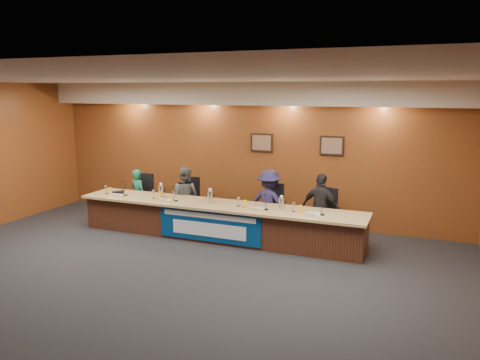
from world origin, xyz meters
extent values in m
plane|color=black|center=(0.00, 0.00, 0.00)|extent=(10.00, 10.00, 0.00)
cube|color=silver|center=(0.00, 0.00, 3.20)|extent=(10.00, 8.00, 0.04)
cube|color=brown|center=(0.00, 4.00, 1.60)|extent=(10.00, 0.04, 3.20)
cube|color=beige|center=(0.00, 3.75, 2.95)|extent=(10.00, 0.50, 0.50)
cube|color=#432113|center=(0.00, 2.40, 0.35)|extent=(6.00, 0.80, 0.70)
cube|color=tan|center=(0.00, 2.35, 0.72)|extent=(6.10, 0.95, 0.05)
cube|color=navy|center=(0.00, 1.99, 0.38)|extent=(2.20, 0.02, 0.65)
cube|color=silver|center=(0.00, 1.97, 0.58)|extent=(2.00, 0.01, 0.10)
cube|color=silver|center=(0.00, 1.97, 0.30)|extent=(1.60, 0.01, 0.28)
cube|color=black|center=(0.40, 3.97, 1.85)|extent=(0.52, 0.04, 0.42)
cube|color=black|center=(2.00, 3.97, 1.85)|extent=(0.52, 0.04, 0.42)
imported|color=#155C43|center=(-2.31, 2.97, 0.61)|extent=(0.52, 0.43, 1.22)
imported|color=#505155|center=(-1.07, 2.97, 0.67)|extent=(0.67, 0.53, 1.35)
imported|color=#1C183A|center=(0.92, 2.97, 0.71)|extent=(0.98, 0.66, 1.41)
imported|color=black|center=(2.02, 2.97, 0.70)|extent=(0.88, 0.53, 1.41)
cube|color=black|center=(-2.31, 3.07, 0.48)|extent=(0.49, 0.49, 0.08)
cube|color=black|center=(-1.07, 3.07, 0.48)|extent=(0.49, 0.49, 0.08)
cube|color=black|center=(0.92, 3.07, 0.48)|extent=(0.51, 0.51, 0.08)
cube|color=black|center=(2.02, 3.07, 0.48)|extent=(0.61, 0.61, 0.08)
cube|color=white|center=(-2.30, 2.11, 0.80)|extent=(0.24, 0.08, 0.10)
cylinder|color=black|center=(-2.16, 2.28, 0.76)|extent=(0.07, 0.07, 0.02)
cylinder|color=yellow|center=(-2.57, 2.28, 0.82)|extent=(0.06, 0.06, 0.15)
cylinder|color=silver|center=(-2.68, 2.27, 0.84)|extent=(0.08, 0.08, 0.18)
cube|color=white|center=(-1.09, 2.08, 0.80)|extent=(0.24, 0.08, 0.10)
cylinder|color=black|center=(-0.87, 2.23, 0.76)|extent=(0.07, 0.07, 0.02)
cylinder|color=yellow|center=(-1.29, 2.31, 0.82)|extent=(0.06, 0.06, 0.15)
cylinder|color=silver|center=(-1.44, 2.27, 0.84)|extent=(0.08, 0.08, 0.18)
cube|color=white|center=(0.93, 2.10, 0.80)|extent=(0.24, 0.08, 0.10)
cylinder|color=black|center=(1.11, 2.25, 0.76)|extent=(0.07, 0.07, 0.02)
cylinder|color=yellow|center=(0.66, 2.27, 0.82)|extent=(0.06, 0.06, 0.15)
cylinder|color=silver|center=(0.50, 2.31, 0.84)|extent=(0.08, 0.08, 0.18)
cube|color=white|center=(2.02, 2.08, 0.80)|extent=(0.24, 0.08, 0.10)
cylinder|color=black|center=(2.20, 2.28, 0.76)|extent=(0.07, 0.07, 0.02)
cylinder|color=yellow|center=(1.78, 2.27, 0.82)|extent=(0.06, 0.06, 0.15)
cylinder|color=silver|center=(1.64, 2.31, 0.84)|extent=(0.08, 0.08, 0.18)
cylinder|color=silver|center=(-1.34, 2.42, 0.88)|extent=(0.11, 0.11, 0.26)
cylinder|color=silver|center=(-0.15, 2.38, 0.88)|extent=(0.12, 0.12, 0.25)
cylinder|color=silver|center=(1.36, 2.42, 0.86)|extent=(0.11, 0.11, 0.22)
cylinder|color=black|center=(-2.42, 2.41, 0.78)|extent=(0.32, 0.32, 0.05)
cube|color=white|center=(2.03, 2.26, 0.75)|extent=(0.26, 0.33, 0.01)
camera|label=1|loc=(3.94, -6.06, 3.02)|focal=35.00mm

